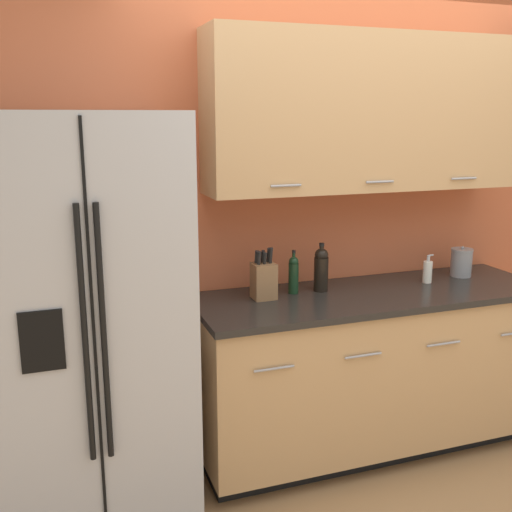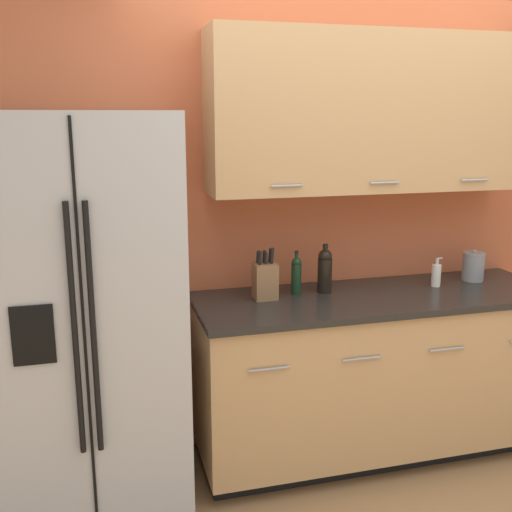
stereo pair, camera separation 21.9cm
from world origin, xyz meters
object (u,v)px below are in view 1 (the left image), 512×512
object	(u,v)px
soap_dispenser	(428,271)
steel_canister	(461,262)
knife_block	(264,280)
refrigerator	(88,326)
wine_bottle	(321,269)
oil_bottle	(294,274)

from	to	relation	value
soap_dispenser	steel_canister	size ratio (longest dim) A/B	0.90
soap_dispenser	knife_block	bearing A→B (deg)	178.68
refrigerator	knife_block	distance (m)	0.92
wine_bottle	oil_bottle	bearing A→B (deg)	176.85
refrigerator	soap_dispenser	xyz separation A→B (m)	(1.89, 0.13, 0.06)
knife_block	steel_canister	xyz separation A→B (m)	(1.26, 0.03, -0.02)
refrigerator	steel_canister	size ratio (longest dim) A/B	10.38
refrigerator	oil_bottle	bearing A→B (deg)	10.07
knife_block	wine_bottle	bearing A→B (deg)	4.79
knife_block	oil_bottle	xyz separation A→B (m)	(0.18, 0.04, 0.01)
wine_bottle	refrigerator	bearing A→B (deg)	-171.59
soap_dispenser	steel_canister	distance (m)	0.28
knife_block	wine_bottle	distance (m)	0.34
refrigerator	oil_bottle	distance (m)	1.11
knife_block	steel_canister	world-z (taller)	knife_block
steel_canister	oil_bottle	bearing A→B (deg)	179.77
refrigerator	soap_dispenser	world-z (taller)	refrigerator
steel_canister	knife_block	bearing A→B (deg)	-178.50
soap_dispenser	steel_canister	xyz separation A→B (m)	(0.27, 0.06, 0.02)
refrigerator	wine_bottle	size ratio (longest dim) A/B	7.08
refrigerator	oil_bottle	xyz separation A→B (m)	(1.08, 0.19, 0.10)
knife_block	oil_bottle	bearing A→B (deg)	11.50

